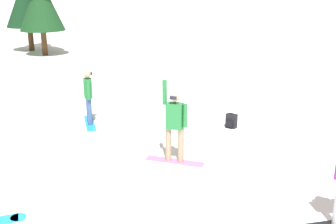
% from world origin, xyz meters
% --- Properties ---
extents(snowboarder_midground, '(1.37, 1.12, 2.08)m').
position_xyz_m(snowboarder_midground, '(1.74, 2.72, 1.00)').
color(snowboarder_midground, pink).
rests_on(snowboarder_midground, ground_plane).
extents(snowboarder_background, '(0.38, 1.57, 1.74)m').
position_xyz_m(snowboarder_background, '(0.13, 6.35, 0.92)').
color(snowboarder_background, '#1E8CD8').
rests_on(snowboarder_background, ground_plane).
extents(backpack_black, '(0.37, 0.38, 0.47)m').
position_xyz_m(backpack_black, '(4.24, 4.59, 0.21)').
color(backpack_black, black).
rests_on(backpack_black, ground_plane).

